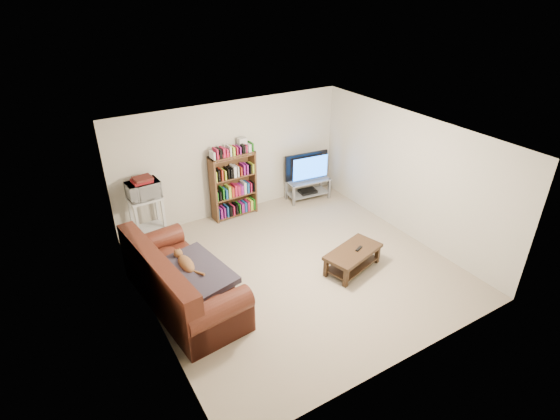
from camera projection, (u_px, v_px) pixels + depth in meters
floor at (296, 268)px, 7.70m from camera, size 5.00×5.00×0.00m
ceiling at (299, 138)px, 6.56m from camera, size 5.00×5.00×0.00m
wall_back at (232, 159)px, 9.02m from camera, size 5.00×0.00×5.00m
wall_front at (411, 292)px, 5.25m from camera, size 5.00×0.00×5.00m
wall_left at (145, 252)px, 6.00m from camera, size 0.00×5.00×5.00m
wall_right at (408, 176)px, 8.26m from camera, size 0.00×5.00×5.00m
sofa at (178, 286)px, 6.70m from camera, size 1.30×2.49×1.02m
blanket at (193, 274)px, 6.57m from camera, size 1.14×1.35×0.20m
cat at (186, 264)px, 6.70m from camera, size 0.33×0.68×0.20m
coffee_table at (353, 256)px, 7.55m from camera, size 1.17×0.80×0.39m
remote at (359, 249)px, 7.52m from camera, size 0.18×0.12×0.02m
tv_stand at (308, 186)px, 9.91m from camera, size 1.01×0.53×0.48m
television at (309, 167)px, 9.69m from camera, size 1.05×0.24×0.60m
dvd_player at (308, 191)px, 9.97m from camera, size 0.41×0.31×0.06m
bookshelf at (233, 185)px, 9.06m from camera, size 0.97×0.34×1.39m
shelf_clutter at (235, 148)px, 8.74m from camera, size 0.71×0.24×0.28m
microwave_stand at (147, 214)px, 8.20m from camera, size 0.61×0.46×0.93m
microwave at (143, 190)px, 7.96m from camera, size 0.60×0.43×0.32m
game_boxes at (142, 181)px, 7.88m from camera, size 0.36×0.32×0.05m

